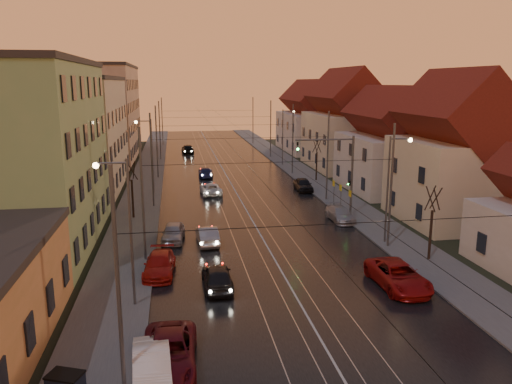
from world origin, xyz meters
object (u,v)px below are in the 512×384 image
street_lamp_3 (285,132)px  parked_left_2 (159,265)px  street_lamp_2 (149,149)px  driving_car_0 (217,277)px  driving_car_3 (206,172)px  traffic_light_mast (341,166)px  street_lamp_1 (392,179)px  driving_car_4 (188,149)px  parked_left_3 (173,233)px  parked_right_1 (340,214)px  driving_car_1 (207,235)px  parked_left_0 (152,367)px  driving_car_2 (211,189)px  street_lamp_0 (124,219)px  parked_right_0 (398,276)px  parked_right_2 (303,185)px  parked_left_1 (169,353)px

street_lamp_3 → parked_left_2: 43.15m
street_lamp_2 → driving_car_0: (4.88, -26.26, -4.18)m
street_lamp_3 → driving_car_3: bearing=-148.3°
traffic_light_mast → driving_car_0: traffic_light_mast is taller
street_lamp_1 → street_lamp_3: same height
driving_car_4 → parked_left_3: driving_car_4 is taller
street_lamp_2 → parked_right_1: street_lamp_2 is taller
street_lamp_2 → driving_car_1: size_ratio=1.97×
driving_car_3 → parked_left_0: 44.20m
driving_car_3 → parked_left_2: size_ratio=0.97×
street_lamp_3 → street_lamp_1: bearing=-90.0°
driving_car_0 → driving_car_4: bearing=-90.3°
parked_left_0 → driving_car_2: bearing=78.0°
street_lamp_3 → driving_car_4: 20.39m
street_lamp_0 → parked_left_2: bearing=71.3°
parked_left_2 → driving_car_2: bearing=81.9°
driving_car_0 → parked_right_1: driving_car_0 is taller
parked_right_0 → parked_left_2: bearing=161.3°
parked_left_3 → parked_right_2: 21.27m
parked_right_0 → parked_right_2: parked_right_0 is taller
street_lamp_1 → parked_left_3: street_lamp_1 is taller
street_lamp_2 → parked_right_1: (16.60, -13.55, -4.27)m
parked_left_2 → parked_left_1: bearing=-82.3°
street_lamp_1 → parked_left_0: street_lamp_1 is taller
street_lamp_0 → parked_right_0: (15.30, 0.15, -4.16)m
parked_left_1 → parked_left_0: bearing=-121.5°
parked_right_1 → parked_left_1: bearing=-126.9°
street_lamp_1 → street_lamp_3: bearing=90.0°
street_lamp_3 → driving_car_0: 44.51m
street_lamp_2 → street_lamp_3: (18.21, 16.00, 0.00)m
street_lamp_1 → parked_right_2: (-1.66, 18.91, -4.19)m
driving_car_0 → parked_left_2: (-3.38, 2.71, -0.06)m
driving_car_3 → street_lamp_1: bearing=113.9°
street_lamp_0 → parked_right_2: bearing=58.4°
street_lamp_0 → street_lamp_1: bearing=23.7°
driving_car_2 → driving_car_3: size_ratio=1.04×
parked_left_2 → driving_car_3: bearing=85.5°
parked_left_2 → parked_right_1: parked_left_2 is taller
street_lamp_0 → driving_car_4: size_ratio=1.75×
traffic_light_mast → parked_left_3: size_ratio=1.83×
parked_right_2 → parked_left_1: bearing=-111.7°
street_lamp_3 → parked_left_3: (-15.86, -32.92, -4.22)m
street_lamp_1 → driving_car_0: 15.31m
street_lamp_0 → parked_right_2: 31.87m
driving_car_3 → parked_left_1: (-4.25, -42.96, 0.07)m
street_lamp_3 → parked_left_1: bearing=-107.7°
driving_car_0 → driving_car_2: size_ratio=0.94×
parked_right_1 → street_lamp_2: bearing=138.8°
parked_right_0 → parked_right_1: 14.36m
street_lamp_1 → parked_right_1: (-1.61, 6.45, -4.27)m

